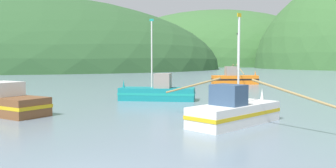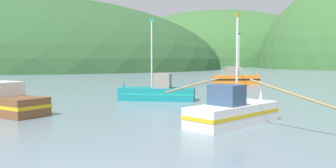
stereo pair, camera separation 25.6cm
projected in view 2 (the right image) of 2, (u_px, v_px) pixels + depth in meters
hill_far_right at (17, 69)px, 150.68m from camera, size 175.60×140.48×60.27m
hill_mid_right at (219, 66)px, 238.53m from camera, size 161.38×129.10×74.15m
hill_mid_left at (14, 66)px, 216.86m from camera, size 120.69×96.55×62.33m
fishing_boat_orange at (236, 78)px, 51.17m from camera, size 6.91×8.72×7.49m
fishing_boat_white at (233, 111)px, 19.05m from camera, size 7.79×7.62×6.08m
fishing_boat_teal at (158, 92)px, 30.68m from camera, size 6.85×2.94×7.14m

